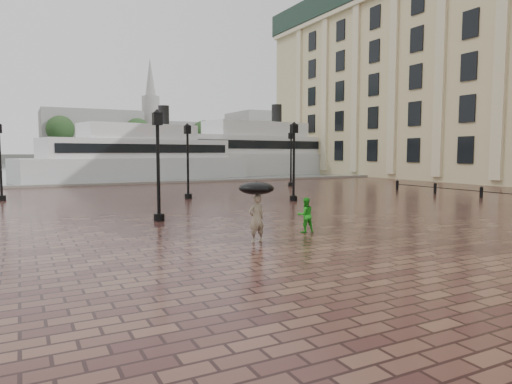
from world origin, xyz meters
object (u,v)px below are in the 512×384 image
adult_pedestrian (257,219)px  child_pedestrian (305,215)px  ferry_far (257,153)px  ferry_near (140,157)px  street_lamps (196,160)px

adult_pedestrian → child_pedestrian: 2.48m
adult_pedestrian → ferry_far: ferry_far is taller
adult_pedestrian → ferry_far: (20.15, 38.78, 1.93)m
ferry_near → child_pedestrian: bearing=-105.5°
street_lamps → ferry_near: ferry_near is taller
street_lamps → ferry_far: ferry_far is taller
child_pedestrian → ferry_far: size_ratio=0.04×
adult_pedestrian → child_pedestrian: bearing=-166.1°
street_lamps → adult_pedestrian: 13.82m
ferry_near → ferry_far: (15.80, 4.74, 0.39)m
adult_pedestrian → ferry_near: bearing=-102.2°
street_lamps → child_pedestrian: street_lamps is taller
ferry_near → ferry_far: ferry_far is taller
ferry_far → ferry_near: bearing=-172.6°
adult_pedestrian → child_pedestrian: adult_pedestrian is taller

